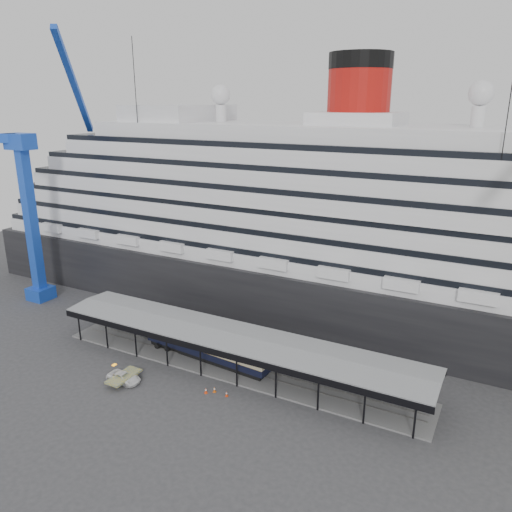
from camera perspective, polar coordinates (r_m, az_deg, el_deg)
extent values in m
plane|color=#343437|center=(69.91, -4.70, -14.36)|extent=(200.00, 200.00, 0.00)
cube|color=black|center=(93.58, 5.78, -2.53)|extent=(130.00, 30.00, 10.00)
cylinder|color=#AF120E|center=(85.42, 11.68, 17.50)|extent=(10.00, 10.00, 9.00)
cylinder|color=black|center=(85.62, 11.90, 21.01)|extent=(10.10, 10.10, 2.50)
sphere|color=silver|center=(96.19, -4.07, 17.92)|extent=(3.60, 3.60, 3.60)
sphere|color=silver|center=(82.06, 24.33, 16.61)|extent=(3.60, 3.60, 3.60)
cube|color=slate|center=(73.50, -2.56, -12.50)|extent=(56.00, 8.00, 0.24)
cube|color=slate|center=(72.88, -2.86, -12.63)|extent=(54.00, 0.08, 0.10)
cube|color=slate|center=(73.96, -2.28, -12.15)|extent=(54.00, 0.08, 0.10)
cube|color=black|center=(68.06, -4.56, -10.97)|extent=(56.00, 0.18, 0.90)
cube|color=black|center=(74.95, -0.85, -8.12)|extent=(56.00, 0.18, 0.90)
cube|color=slate|center=(71.12, -2.62, -8.96)|extent=(56.00, 9.00, 0.24)
cube|color=blue|center=(104.95, -23.37, -3.90)|extent=(4.00, 4.00, 2.40)
cube|color=blue|center=(101.04, -24.32, 3.64)|extent=(1.80, 1.80, 26.00)
cube|color=blue|center=(99.01, -25.37, 11.75)|extent=(5.00, 3.20, 2.80)
cube|color=blue|center=(96.18, -20.04, 17.87)|extent=(12.92, 17.86, 16.80)
cylinder|color=black|center=(95.46, -13.00, 9.04)|extent=(0.12, 0.12, 47.21)
cylinder|color=black|center=(71.28, 25.59, 5.08)|extent=(0.12, 0.12, 47.21)
imported|color=white|center=(72.05, -14.86, -13.27)|extent=(4.87, 2.29, 1.35)
cube|color=black|center=(75.47, -5.69, -11.32)|extent=(20.26, 4.01, 0.67)
cube|color=black|center=(75.06, -5.71, -10.74)|extent=(21.24, 4.47, 1.05)
cube|color=#C7B990|center=(74.53, -5.74, -9.96)|extent=(21.25, 4.51, 1.25)
cube|color=black|center=(74.16, -5.76, -9.40)|extent=(21.24, 4.47, 0.38)
cube|color=#D6550B|center=(68.22, -4.76, -15.22)|extent=(0.46, 0.46, 0.03)
cone|color=#D6550B|center=(68.01, -4.77, -14.95)|extent=(0.39, 0.39, 0.76)
cylinder|color=white|center=(67.97, -4.77, -14.90)|extent=(0.24, 0.24, 0.15)
cube|color=#E83B0C|center=(68.11, -5.74, -15.31)|extent=(0.53, 0.53, 0.03)
cone|color=#E83B0C|center=(67.90, -5.75, -15.04)|extent=(0.44, 0.44, 0.77)
cylinder|color=white|center=(67.86, -5.75, -14.98)|extent=(0.25, 0.25, 0.15)
cube|color=red|center=(67.30, -3.37, -15.69)|extent=(0.41, 0.41, 0.03)
cone|color=red|center=(67.11, -3.38, -15.44)|extent=(0.35, 0.35, 0.70)
cylinder|color=white|center=(67.07, -3.38, -15.39)|extent=(0.22, 0.22, 0.14)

